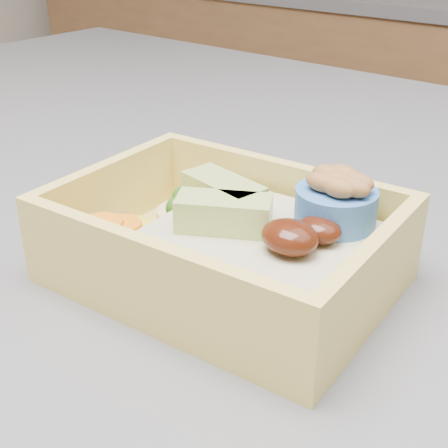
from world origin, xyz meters
The scene contains 1 object.
bento_box centered at (0.16, -0.23, 0.95)m, with size 0.21×0.16×0.07m.
Camera 1 is at (0.37, -0.49, 1.13)m, focal length 50.00 mm.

